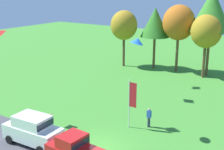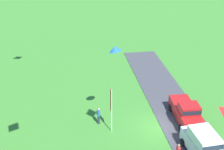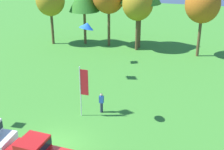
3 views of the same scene
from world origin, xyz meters
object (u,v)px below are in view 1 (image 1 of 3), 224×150
tree_center_back (179,23)px  tree_far_right (206,31)px  car_suv_mid_row (33,129)px  person_beside_suv (51,123)px  kite_delta_over_trees (137,41)px  tree_left_of_center (155,23)px  tree_lone_near (212,10)px  person_on_lawn (149,117)px  flag_banner (132,98)px  tree_right_of_center (124,25)px

tree_center_back → tree_far_right: 4.25m
car_suv_mid_row → tree_center_back: tree_center_back is taller
person_beside_suv → kite_delta_over_trees: kite_delta_over_trees is taller
kite_delta_over_trees → person_beside_suv: bearing=-144.0°
person_beside_suv → tree_left_of_center: 24.23m
person_beside_suv → tree_lone_near: bearing=78.0°
person_on_lawn → flag_banner: (-1.15, -0.99, 1.81)m
tree_far_right → tree_lone_near: tree_lone_near is taller
car_suv_mid_row → person_on_lawn: 9.57m
kite_delta_over_trees → tree_center_back: bearing=103.3°
person_on_lawn → flag_banner: 2.36m
car_suv_mid_row → tree_far_right: bearing=79.1°
car_suv_mid_row → person_beside_suv: bearing=96.0°
flag_banner → tree_far_right: bearing=89.6°
tree_right_of_center → tree_far_right: (11.80, 0.64, -0.00)m
person_on_lawn → person_beside_suv: bearing=-137.9°
car_suv_mid_row → kite_delta_over_trees: size_ratio=4.53×
car_suv_mid_row → kite_delta_over_trees: kite_delta_over_trees is taller
tree_far_right → kite_delta_over_trees: 18.70m
car_suv_mid_row → flag_banner: bearing=54.7°
tree_center_back → flag_banner: 19.92m
tree_left_of_center → tree_far_right: size_ratio=1.06×
flag_banner → person_on_lawn: bearing=40.9°
car_suv_mid_row → tree_center_back: (0.70, 25.68, 5.45)m
person_beside_suv → car_suv_mid_row: bearing=-84.0°
tree_left_of_center → tree_right_of_center: bearing=-161.9°
tree_right_of_center → tree_lone_near: tree_lone_near is taller
tree_center_back → kite_delta_over_trees: (4.62, -19.52, 0.81)m
person_beside_suv → tree_far_right: bearing=77.5°
person_on_lawn → tree_left_of_center: tree_left_of_center is taller
tree_right_of_center → kite_delta_over_trees: tree_right_of_center is taller
kite_delta_over_trees → car_suv_mid_row: bearing=-130.8°
person_beside_suv → flag_banner: size_ratio=0.40×
tree_center_back → kite_delta_over_trees: 20.08m
car_suv_mid_row → person_beside_suv: size_ratio=2.75×
tree_far_right → tree_left_of_center: bearing=174.2°
car_suv_mid_row → tree_lone_near: 27.46m
tree_center_back → tree_far_right: (4.09, -0.89, -0.73)m
person_on_lawn → tree_right_of_center: (-12.83, 16.56, 5.14)m
kite_delta_over_trees → person_on_lawn: bearing=70.7°
person_on_lawn → tree_left_of_center: bearing=115.5°
tree_center_back → kite_delta_over_trees: tree_center_back is taller
tree_far_right → kite_delta_over_trees: size_ratio=7.87×
tree_left_of_center → tree_far_right: tree_left_of_center is taller
tree_right_of_center → tree_far_right: size_ratio=1.00×
person_on_lawn → tree_far_right: tree_far_right is taller
tree_center_back → tree_far_right: tree_center_back is taller
person_beside_suv → flag_banner: flag_banner is taller
tree_left_of_center → tree_center_back: 3.45m
car_suv_mid_row → tree_left_of_center: (-2.74, 25.55, 5.27)m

